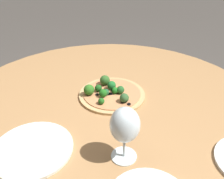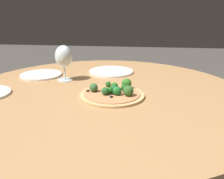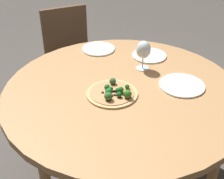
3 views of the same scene
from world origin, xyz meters
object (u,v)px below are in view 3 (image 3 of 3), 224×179
at_px(plate_side, 182,85).
at_px(chair, 71,58).
at_px(pizza, 113,93).
at_px(wine_glass, 143,50).
at_px(plate_far, 149,55).
at_px(plate_near, 98,49).

bearing_deg(plate_side, chair, -54.84).
xyz_separation_m(chair, pizza, (-0.27, 0.98, 0.29)).
height_order(wine_glass, plate_far, wine_glass).
bearing_deg(pizza, wine_glass, -126.61).
relative_size(chair, pizza, 3.20).
height_order(chair, pizza, chair).
bearing_deg(chair, plate_far, -65.19).
bearing_deg(pizza, plate_far, -122.55).
distance_m(chair, pizza, 1.06).
xyz_separation_m(pizza, wine_glass, (-0.20, -0.27, 0.11)).
height_order(pizza, plate_near, pizza).
bearing_deg(wine_glass, plate_near, -48.20).
distance_m(pizza, wine_glass, 0.35).
distance_m(chair, plate_near, 0.56).
bearing_deg(plate_far, pizza, 57.45).
relative_size(chair, wine_glass, 4.88).
bearing_deg(wine_glass, chair, -56.67).
xyz_separation_m(wine_glass, plate_far, (-0.07, -0.16, -0.12)).
height_order(pizza, plate_far, pizza).
height_order(wine_glass, plate_side, wine_glass).
bearing_deg(plate_far, plate_side, 106.99).
relative_size(wine_glass, plate_side, 0.71).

